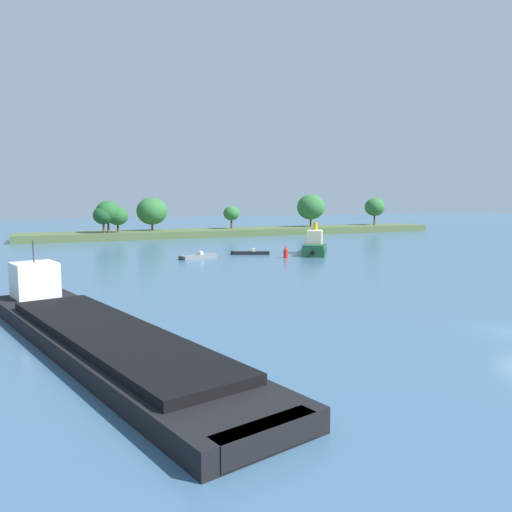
{
  "coord_description": "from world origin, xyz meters",
  "views": [
    {
      "loc": [
        -29.58,
        -24.44,
        9.18
      ],
      "look_at": [
        -2.69,
        38.73,
        1.2
      ],
      "focal_mm": 36.21,
      "sensor_mm": 36.0,
      "label": 1
    }
  ],
  "objects_px": {
    "fishing_skiff": "(251,253)",
    "small_motorboat": "(198,256)",
    "tugboat": "(315,246)",
    "cargo_barge": "(95,333)",
    "channel_buoy_red": "(286,253)"
  },
  "relations": [
    {
      "from": "cargo_barge",
      "to": "fishing_skiff",
      "type": "relative_size",
      "value": 5.47
    },
    {
      "from": "fishing_skiff",
      "to": "small_motorboat",
      "type": "bearing_deg",
      "value": -168.5
    },
    {
      "from": "fishing_skiff",
      "to": "channel_buoy_red",
      "type": "relative_size",
      "value": 3.15
    },
    {
      "from": "small_motorboat",
      "to": "cargo_barge",
      "type": "xyz_separation_m",
      "value": [
        -18.83,
        -41.08,
        0.59
      ]
    },
    {
      "from": "tugboat",
      "to": "fishing_skiff",
      "type": "relative_size",
      "value": 1.73
    },
    {
      "from": "cargo_barge",
      "to": "small_motorboat",
      "type": "bearing_deg",
      "value": 65.37
    },
    {
      "from": "tugboat",
      "to": "channel_buoy_red",
      "type": "xyz_separation_m",
      "value": [
        -6.48,
        -2.82,
        -0.46
      ]
    },
    {
      "from": "tugboat",
      "to": "cargo_barge",
      "type": "bearing_deg",
      "value": -133.74
    },
    {
      "from": "cargo_barge",
      "to": "channel_buoy_red",
      "type": "distance_m",
      "value": 47.92
    },
    {
      "from": "tugboat",
      "to": "small_motorboat",
      "type": "bearing_deg",
      "value": 174.51
    },
    {
      "from": "cargo_barge",
      "to": "tugboat",
      "type": "xyz_separation_m",
      "value": [
        37.58,
        39.28,
        0.39
      ]
    },
    {
      "from": "small_motorboat",
      "to": "channel_buoy_red",
      "type": "xyz_separation_m",
      "value": [
        12.27,
        -4.62,
        0.52
      ]
    },
    {
      "from": "cargo_barge",
      "to": "channel_buoy_red",
      "type": "relative_size",
      "value": 17.23
    },
    {
      "from": "small_motorboat",
      "to": "tugboat",
      "type": "distance_m",
      "value": 18.86
    },
    {
      "from": "fishing_skiff",
      "to": "channel_buoy_red",
      "type": "distance_m",
      "value": 7.18
    }
  ]
}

